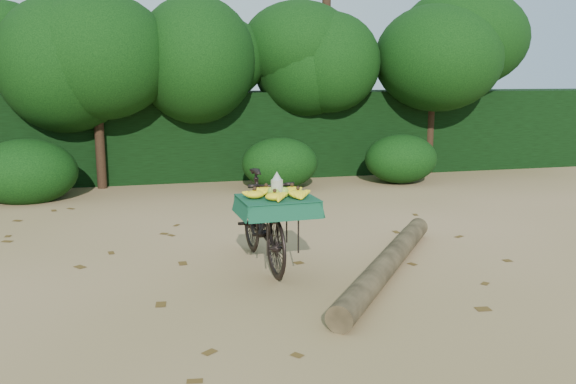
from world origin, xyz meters
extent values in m
plane|color=tan|center=(0.00, 0.00, 0.00)|extent=(80.00, 80.00, 0.00)
imported|color=black|center=(0.19, -0.27, 0.54)|extent=(0.59, 1.81, 1.08)
cube|color=black|center=(0.22, -0.87, 0.88)|extent=(0.41, 0.49, 0.03)
cube|color=#13492B|center=(0.22, -0.87, 0.90)|extent=(0.80, 0.68, 0.01)
ellipsoid|color=#80A628|center=(0.30, -0.87, 0.96)|extent=(0.10, 0.08, 0.11)
ellipsoid|color=#80A628|center=(0.18, -0.82, 0.96)|extent=(0.10, 0.08, 0.11)
ellipsoid|color=#80A628|center=(0.19, -0.93, 0.96)|extent=(0.10, 0.08, 0.11)
cylinder|color=#EAE5C6|center=(0.22, -0.86, 1.01)|extent=(0.12, 0.12, 0.16)
cylinder|color=brown|center=(1.45, -0.92, 0.13)|extent=(2.29, 2.91, 0.25)
cube|color=black|center=(0.00, 6.30, 0.90)|extent=(26.00, 1.80, 1.80)
camera|label=1|loc=(-1.20, -6.85, 2.14)|focal=38.00mm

